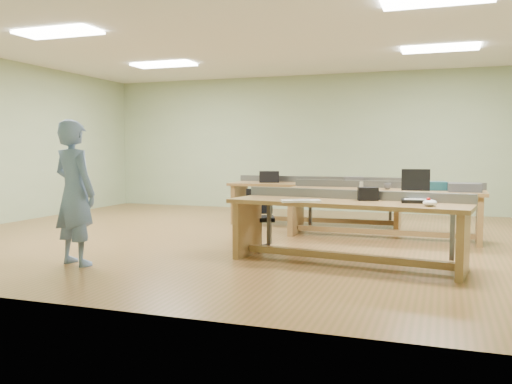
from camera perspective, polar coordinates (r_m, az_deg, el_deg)
floor at (r=8.36m, az=0.72°, el=-4.83°), size 10.00×10.00×0.00m
ceiling at (r=8.41m, az=0.75°, el=15.78°), size 10.00×10.00×0.00m
wall_back at (r=12.11m, az=6.76°, el=5.14°), size 10.00×0.04×3.00m
wall_front at (r=4.63m, az=-15.22°, el=6.18°), size 10.00×0.04×3.00m
wall_left at (r=10.92m, az=-25.12°, el=4.83°), size 0.04×8.00×3.00m
fluor_panels at (r=8.41m, az=0.75°, el=15.58°), size 6.20×3.50×0.03m
workbench_front at (r=6.44m, az=9.52°, el=-2.68°), size 2.86×1.11×0.86m
workbench_mid at (r=8.49m, az=13.22°, el=-1.00°), size 2.95×0.84×0.86m
workbench_back at (r=9.76m, az=6.28°, el=-0.20°), size 3.09×0.86×0.86m
person at (r=6.66m, az=-18.55°, el=-0.08°), size 0.71×0.56×1.70m
laptop_base at (r=6.42m, az=16.48°, el=-0.92°), size 0.35×0.29×0.03m
laptop_screen at (r=6.52m, az=16.46°, el=1.23°), size 0.32×0.05×0.25m
keyboard at (r=6.22m, az=4.74°, el=-0.96°), size 0.46×0.32×0.03m
trackball_mouse at (r=6.05m, az=17.83°, el=-1.09°), size 0.19×0.21×0.07m
camera_bag at (r=6.53m, az=11.70°, el=-0.20°), size 0.26×0.20×0.16m
task_chair at (r=7.38m, az=0.40°, el=-3.72°), size 0.57×0.57×0.81m
parts_bin_teal at (r=8.51m, az=18.21°, el=0.63°), size 0.42×0.35×0.13m
parts_bin_grey at (r=8.30m, az=21.10°, el=0.45°), size 0.46×0.31×0.12m
mug at (r=8.46m, az=13.67°, el=0.59°), size 0.13×0.13×0.09m
drinks_can at (r=8.57m, az=11.03°, el=0.73°), size 0.07×0.07×0.11m
storage_box_back at (r=9.98m, az=1.41°, el=1.61°), size 0.42×0.35×0.21m
tray_back at (r=9.61m, az=10.20°, el=1.20°), size 0.36×0.30×0.13m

